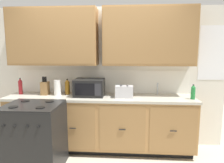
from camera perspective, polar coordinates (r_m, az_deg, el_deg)
ground_plane at (r=3.40m, az=-4.03°, el=-20.69°), size 8.00×8.00×0.00m
wall_unit at (r=3.46m, az=-3.10°, el=8.26°), size 4.23×0.40×2.40m
counter_run at (r=3.47m, az=-3.36°, el=-11.41°), size 3.06×0.64×0.93m
stove_range at (r=3.14m, az=-20.94°, el=-14.33°), size 0.76×0.68×0.95m
microwave at (r=3.36m, az=-6.35°, el=-1.69°), size 0.48×0.37×0.28m
toaster at (r=3.24m, az=3.41°, el=-2.84°), size 0.28×0.18×0.19m
knife_block at (r=3.62m, az=-18.27°, el=-1.74°), size 0.11×0.14×0.31m
sink_faucet at (r=3.55m, az=12.65°, el=-1.95°), size 0.02×0.02×0.20m
paper_towel_roll at (r=3.51m, az=-15.04°, el=-1.65°), size 0.12×0.12×0.26m
bottle_green at (r=3.35m, az=21.78°, el=-2.75°), size 0.07×0.07×0.23m
bottle_red at (r=3.81m, az=-24.29°, el=-1.23°), size 0.07×0.07×0.28m
bottle_amber at (r=3.54m, az=-12.40°, el=-1.47°), size 0.08×0.08×0.27m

